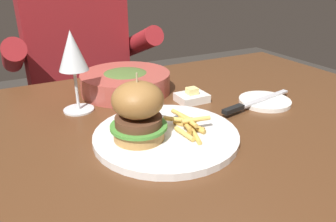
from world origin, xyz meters
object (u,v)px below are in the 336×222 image
(wine_glass, at_px, (72,54))
(butter_dish, at_px, (192,97))
(burger_sandwich, at_px, (138,111))
(bread_plate, at_px, (265,101))
(main_plate, at_px, (166,136))
(soup_bowl, at_px, (126,81))
(diner_person, at_px, (81,99))
(table_knife, at_px, (252,103))

(wine_glass, bearing_deg, butter_dish, -15.84)
(burger_sandwich, distance_m, bread_plate, 0.37)
(main_plate, height_order, butter_dish, butter_dish)
(soup_bowl, relative_size, diner_person, 0.20)
(bread_plate, relative_size, butter_dish, 1.70)
(table_knife, bearing_deg, soup_bowl, 132.03)
(diner_person, bearing_deg, wine_glass, -102.68)
(wine_glass, bearing_deg, main_plate, -62.06)
(butter_dish, bearing_deg, bread_plate, -31.54)
(bread_plate, bearing_deg, main_plate, -170.44)
(bread_plate, height_order, butter_dish, butter_dish)
(butter_dish, relative_size, soup_bowl, 0.31)
(wine_glass, bearing_deg, bread_plate, -22.04)
(table_knife, bearing_deg, wine_glass, 154.05)
(bread_plate, distance_m, diner_person, 0.78)
(diner_person, bearing_deg, table_knife, -70.47)
(wine_glass, height_order, bread_plate, wine_glass)
(main_plate, distance_m, table_knife, 0.25)
(burger_sandwich, relative_size, soup_bowl, 0.54)
(wine_glass, xyz_separation_m, soup_bowl, (0.14, 0.07, -0.11))
(wine_glass, bearing_deg, burger_sandwich, -74.12)
(bread_plate, relative_size, diner_person, 0.11)
(wine_glass, relative_size, butter_dish, 2.51)
(burger_sandwich, height_order, bread_plate, burger_sandwich)
(soup_bowl, bearing_deg, diner_person, 93.35)
(main_plate, distance_m, diner_person, 0.77)
(butter_dish, distance_m, diner_person, 0.65)
(burger_sandwich, height_order, diner_person, diner_person)
(wine_glass, xyz_separation_m, diner_person, (0.12, 0.53, -0.31))
(burger_sandwich, bearing_deg, main_plate, -3.75)
(butter_dish, bearing_deg, burger_sandwich, -145.14)
(butter_dish, bearing_deg, diner_person, 103.74)
(butter_dish, xyz_separation_m, soup_bowl, (-0.12, 0.14, 0.02))
(bread_plate, bearing_deg, burger_sandwich, -172.47)
(burger_sandwich, bearing_deg, table_knife, 7.02)
(butter_dish, distance_m, soup_bowl, 0.19)
(main_plate, height_order, wine_glass, wine_glass)
(main_plate, distance_m, bread_plate, 0.31)
(table_knife, relative_size, diner_person, 0.20)
(soup_bowl, bearing_deg, main_plate, -95.52)
(burger_sandwich, height_order, soup_bowl, burger_sandwich)
(main_plate, relative_size, soup_bowl, 1.19)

